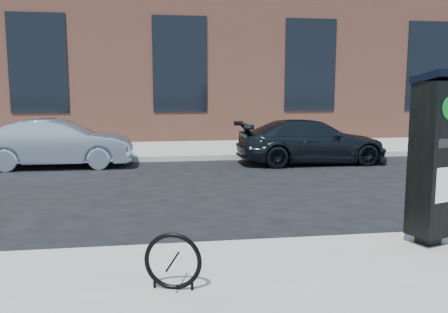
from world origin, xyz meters
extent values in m
plane|color=black|center=(0.00, 0.00, 0.00)|extent=(120.00, 120.00, 0.00)
cube|color=gray|center=(0.00, 14.00, 0.07)|extent=(60.00, 12.00, 0.15)
cube|color=#9E9B93|center=(0.00, -0.02, 0.07)|extent=(60.00, 0.12, 0.16)
cube|color=#9E9B93|center=(0.00, 8.02, 0.07)|extent=(60.00, 0.12, 0.16)
cube|color=#905341|center=(0.00, 17.00, 4.00)|extent=(28.00, 10.00, 8.00)
cube|color=black|center=(-5.00, 11.98, 3.00)|extent=(2.00, 0.06, 3.50)
cube|color=black|center=(0.00, 11.98, 3.00)|extent=(2.00, 0.06, 3.50)
cube|color=black|center=(5.00, 11.98, 3.00)|extent=(2.00, 0.06, 3.50)
cube|color=black|center=(10.00, 11.98, 3.00)|extent=(2.00, 0.06, 3.50)
cube|color=black|center=(2.37, -0.44, 0.21)|extent=(0.29, 0.29, 0.11)
cube|color=black|center=(2.37, -0.44, 1.23)|extent=(0.55, 0.52, 1.93)
cube|color=black|center=(2.37, -0.44, 2.24)|extent=(0.61, 0.57, 0.18)
cube|color=silver|center=(2.44, -0.63, 0.95)|extent=(0.31, 0.11, 0.43)
cube|color=black|center=(2.44, -0.63, 1.46)|extent=(0.33, 0.11, 0.11)
torus|color=black|center=(-0.90, -1.35, 0.43)|extent=(0.57, 0.21, 0.58)
cylinder|color=black|center=(-1.08, -1.30, 0.21)|extent=(0.03, 0.03, 0.11)
cylinder|color=black|center=(-0.72, -1.40, 0.21)|extent=(0.03, 0.03, 0.11)
imported|color=#8B9AB1|center=(-3.58, 7.40, 0.65)|extent=(3.94, 1.40, 1.30)
imported|color=black|center=(3.41, 7.04, 0.62)|extent=(4.29, 1.79, 1.24)
camera|label=1|loc=(-1.07, -5.80, 2.10)|focal=38.00mm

